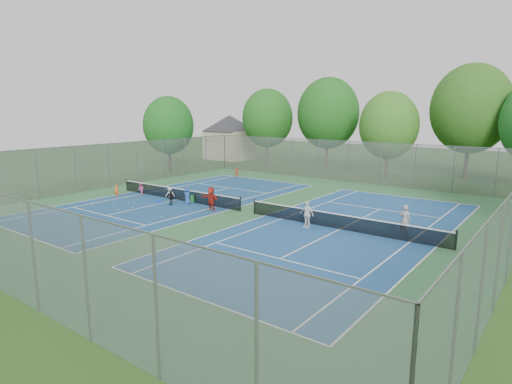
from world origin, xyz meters
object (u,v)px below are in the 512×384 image
at_px(ball_crate, 159,202).
at_px(ball_hopper, 193,199).
at_px(net_right, 340,222).
at_px(instructor, 405,220).
at_px(net_left, 177,194).

height_order(ball_crate, ball_hopper, ball_hopper).
height_order(net_right, ball_hopper, net_right).
bearing_deg(net_right, instructor, 17.63).
relative_size(ball_hopper, instructor, 0.34).
xyz_separation_m(ball_crate, ball_hopper, (1.89, 1.80, 0.17)).
distance_m(net_left, ball_crate, 1.77).
bearing_deg(ball_hopper, ball_crate, -136.33).
height_order(net_left, net_right, same).
bearing_deg(ball_crate, ball_hopper, 43.67).
distance_m(ball_hopper, instructor, 15.79).
relative_size(ball_crate, ball_hopper, 0.52).
xyz_separation_m(net_left, instructor, (17.43, 1.09, 0.43)).
height_order(net_right, ball_crate, net_right).
distance_m(ball_crate, ball_hopper, 2.62).
height_order(net_left, ball_crate, net_left).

